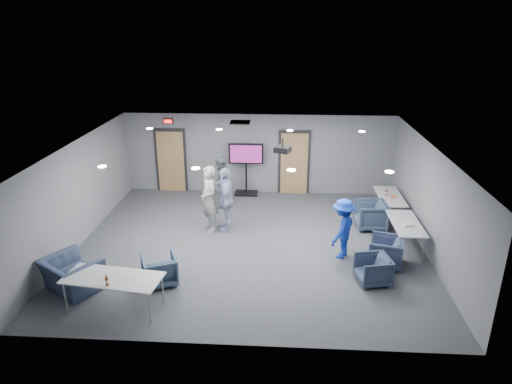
# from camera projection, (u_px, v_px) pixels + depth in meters

# --- Properties ---
(floor) EXTENTS (9.00, 9.00, 0.00)m
(floor) POSITION_uv_depth(u_px,v_px,m) (250.00, 245.00, 12.10)
(floor) COLOR #37393F
(floor) RESTS_ON ground
(ceiling) EXTENTS (9.00, 9.00, 0.00)m
(ceiling) POSITION_uv_depth(u_px,v_px,m) (250.00, 146.00, 11.15)
(ceiling) COLOR white
(ceiling) RESTS_ON wall_back
(wall_back) EXTENTS (9.00, 0.02, 2.70)m
(wall_back) POSITION_uv_depth(u_px,v_px,m) (259.00, 154.00, 15.36)
(wall_back) COLOR slate
(wall_back) RESTS_ON floor
(wall_front) EXTENTS (9.00, 0.02, 2.70)m
(wall_front) POSITION_uv_depth(u_px,v_px,m) (233.00, 281.00, 7.89)
(wall_front) COLOR slate
(wall_front) RESTS_ON floor
(wall_left) EXTENTS (0.02, 8.00, 2.70)m
(wall_left) POSITION_uv_depth(u_px,v_px,m) (78.00, 194.00, 11.88)
(wall_left) COLOR slate
(wall_left) RESTS_ON floor
(wall_right) EXTENTS (0.02, 8.00, 2.70)m
(wall_right) POSITION_uv_depth(u_px,v_px,m) (430.00, 201.00, 11.37)
(wall_right) COLOR slate
(wall_right) RESTS_ON floor
(door_left) EXTENTS (1.06, 0.17, 2.24)m
(door_left) POSITION_uv_depth(u_px,v_px,m) (171.00, 161.00, 15.59)
(door_left) COLOR black
(door_left) RESTS_ON wall_back
(door_right) EXTENTS (1.06, 0.17, 2.24)m
(door_right) POSITION_uv_depth(u_px,v_px,m) (294.00, 163.00, 15.35)
(door_right) COLOR black
(door_right) RESTS_ON wall_back
(exit_sign) EXTENTS (0.32, 0.08, 0.16)m
(exit_sign) POSITION_uv_depth(u_px,v_px,m) (168.00, 121.00, 15.08)
(exit_sign) COLOR black
(exit_sign) RESTS_ON wall_back
(hvac_diffuser) EXTENTS (0.60, 0.60, 0.03)m
(hvac_diffuser) POSITION_uv_depth(u_px,v_px,m) (240.00, 122.00, 13.80)
(hvac_diffuser) COLOR black
(hvac_diffuser) RESTS_ON ceiling
(downlights) EXTENTS (6.18, 3.78, 0.02)m
(downlights) POSITION_uv_depth(u_px,v_px,m) (250.00, 147.00, 11.15)
(downlights) COLOR white
(downlights) RESTS_ON ceiling
(person_a) EXTENTS (0.75, 0.82, 1.89)m
(person_a) POSITION_uv_depth(u_px,v_px,m) (209.00, 199.00, 12.61)
(person_a) COLOR #959895
(person_a) RESTS_ON floor
(person_b) EXTENTS (0.70, 0.85, 1.64)m
(person_b) POSITION_uv_depth(u_px,v_px,m) (220.00, 182.00, 14.31)
(person_b) COLOR slate
(person_b) RESTS_ON floor
(person_c) EXTENTS (0.58, 1.12, 1.84)m
(person_c) POSITION_uv_depth(u_px,v_px,m) (226.00, 199.00, 12.67)
(person_c) COLOR #9CA7C9
(person_c) RESTS_ON floor
(person_d) EXTENTS (0.99, 1.15, 1.54)m
(person_d) POSITION_uv_depth(u_px,v_px,m) (343.00, 229.00, 11.24)
(person_d) COLOR #1A37AA
(person_d) RESTS_ON floor
(chair_right_a) EXTENTS (0.91, 0.89, 0.78)m
(chair_right_a) POSITION_uv_depth(u_px,v_px,m) (371.00, 215.00, 12.96)
(chair_right_a) COLOR #35455C
(chair_right_a) RESTS_ON floor
(chair_right_b) EXTENTS (0.97, 0.96, 0.72)m
(chair_right_b) POSITION_uv_depth(u_px,v_px,m) (386.00, 251.00, 10.99)
(chair_right_b) COLOR #384361
(chair_right_b) RESTS_ON floor
(chair_right_c) EXTENTS (0.84, 0.82, 0.65)m
(chair_right_c) POSITION_uv_depth(u_px,v_px,m) (373.00, 270.00, 10.26)
(chair_right_c) COLOR #313E55
(chair_right_c) RESTS_ON floor
(chair_front_a) EXTENTS (0.97, 0.98, 0.68)m
(chair_front_a) POSITION_uv_depth(u_px,v_px,m) (160.00, 270.00, 10.23)
(chair_front_a) COLOR #3A4D65
(chair_front_a) RESTS_ON floor
(chair_front_b) EXTENTS (1.51, 1.47, 0.75)m
(chair_front_b) POSITION_uv_depth(u_px,v_px,m) (72.00, 275.00, 9.97)
(chair_front_b) COLOR #35415B
(chair_front_b) RESTS_ON floor
(table_right_a) EXTENTS (0.70, 1.68, 0.73)m
(table_right_a) POSITION_uv_depth(u_px,v_px,m) (390.00, 197.00, 13.46)
(table_right_a) COLOR #B3B5B8
(table_right_a) RESTS_ON floor
(table_right_b) EXTENTS (0.71, 1.69, 0.73)m
(table_right_b) POSITION_uv_depth(u_px,v_px,m) (406.00, 224.00, 11.68)
(table_right_b) COLOR #B3B5B8
(table_right_b) RESTS_ON floor
(table_front_left) EXTENTS (2.07, 1.08, 0.73)m
(table_front_left) POSITION_uv_depth(u_px,v_px,m) (113.00, 279.00, 9.21)
(table_front_left) COLOR #B3B5B8
(table_front_left) RESTS_ON floor
(bottle_front) EXTENTS (0.07, 0.07, 0.25)m
(bottle_front) POSITION_uv_depth(u_px,v_px,m) (107.00, 281.00, 8.89)
(bottle_front) COLOR #612610
(bottle_front) RESTS_ON table_front_left
(bottle_right) EXTENTS (0.06, 0.06, 0.24)m
(bottle_right) POSITION_uv_depth(u_px,v_px,m) (386.00, 193.00, 13.42)
(bottle_right) COLOR #612610
(bottle_right) RESTS_ON table_right_a
(snack_box) EXTENTS (0.17, 0.12, 0.04)m
(snack_box) POSITION_uv_depth(u_px,v_px,m) (393.00, 197.00, 13.32)
(snack_box) COLOR #CA5E32
(snack_box) RESTS_ON table_right_a
(wrapper) EXTENTS (0.26, 0.21, 0.05)m
(wrapper) POSITION_uv_depth(u_px,v_px,m) (408.00, 225.00, 11.47)
(wrapper) COLOR silver
(wrapper) RESTS_ON table_right_b
(tv_stand) EXTENTS (1.16, 0.55, 1.77)m
(tv_stand) POSITION_uv_depth(u_px,v_px,m) (246.00, 166.00, 15.27)
(tv_stand) COLOR black
(tv_stand) RESTS_ON floor
(projector) EXTENTS (0.48, 0.45, 0.37)m
(projector) POSITION_uv_depth(u_px,v_px,m) (283.00, 149.00, 11.98)
(projector) COLOR black
(projector) RESTS_ON ceiling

